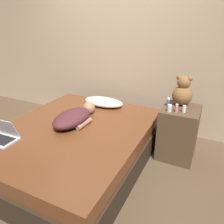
{
  "coord_description": "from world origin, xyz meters",
  "views": [
    {
      "loc": [
        1.43,
        -1.87,
        1.68
      ],
      "look_at": [
        0.39,
        0.26,
        0.64
      ],
      "focal_mm": 35.0,
      "sensor_mm": 36.0,
      "label": 1
    }
  ],
  "objects_px": {
    "bottle_pink": "(177,108)",
    "pillow": "(103,102)",
    "bottle_white": "(184,109)",
    "laptop": "(2,135)",
    "bottle_clear": "(170,108)",
    "bottle_blue": "(168,102)",
    "person_lying": "(75,117)",
    "teddy_bear": "(183,92)"
  },
  "relations": [
    {
      "from": "person_lying",
      "to": "bottle_pink",
      "type": "bearing_deg",
      "value": 21.8
    },
    {
      "from": "bottle_white",
      "to": "bottle_pink",
      "type": "distance_m",
      "value": 0.09
    },
    {
      "from": "pillow",
      "to": "bottle_pink",
      "type": "height_order",
      "value": "bottle_pink"
    },
    {
      "from": "bottle_blue",
      "to": "laptop",
      "type": "bearing_deg",
      "value": -140.19
    },
    {
      "from": "bottle_white",
      "to": "bottle_pink",
      "type": "relative_size",
      "value": 0.82
    },
    {
      "from": "pillow",
      "to": "teddy_bear",
      "type": "height_order",
      "value": "teddy_bear"
    },
    {
      "from": "bottle_white",
      "to": "laptop",
      "type": "bearing_deg",
      "value": -146.28
    },
    {
      "from": "laptop",
      "to": "bottle_pink",
      "type": "distance_m",
      "value": 1.95
    },
    {
      "from": "person_lying",
      "to": "pillow",
      "type": "bearing_deg",
      "value": 88.31
    },
    {
      "from": "pillow",
      "to": "laptop",
      "type": "bearing_deg",
      "value": -110.69
    },
    {
      "from": "teddy_bear",
      "to": "bottle_clear",
      "type": "height_order",
      "value": "teddy_bear"
    },
    {
      "from": "bottle_clear",
      "to": "bottle_white",
      "type": "bearing_deg",
      "value": 18.77
    },
    {
      "from": "bottle_blue",
      "to": "bottle_clear",
      "type": "xyz_separation_m",
      "value": [
        0.05,
        -0.16,
        -0.01
      ]
    },
    {
      "from": "person_lying",
      "to": "bottle_white",
      "type": "height_order",
      "value": "bottle_white"
    },
    {
      "from": "person_lying",
      "to": "bottle_white",
      "type": "distance_m",
      "value": 1.31
    },
    {
      "from": "laptop",
      "to": "bottle_pink",
      "type": "height_order",
      "value": "bottle_pink"
    },
    {
      "from": "person_lying",
      "to": "bottle_white",
      "type": "relative_size",
      "value": 9.19
    },
    {
      "from": "person_lying",
      "to": "bottle_white",
      "type": "bearing_deg",
      "value": 22.16
    },
    {
      "from": "pillow",
      "to": "bottle_clear",
      "type": "xyz_separation_m",
      "value": [
        1.02,
        -0.28,
        0.19
      ]
    },
    {
      "from": "person_lying",
      "to": "bottle_blue",
      "type": "distance_m",
      "value": 1.17
    },
    {
      "from": "pillow",
      "to": "person_lying",
      "type": "bearing_deg",
      "value": -93.57
    },
    {
      "from": "pillow",
      "to": "bottle_blue",
      "type": "relative_size",
      "value": 5.68
    },
    {
      "from": "pillow",
      "to": "bottle_pink",
      "type": "xyz_separation_m",
      "value": [
        1.1,
        -0.26,
        0.19
      ]
    },
    {
      "from": "teddy_bear",
      "to": "person_lying",
      "type": "bearing_deg",
      "value": -149.45
    },
    {
      "from": "laptop",
      "to": "bottle_blue",
      "type": "bearing_deg",
      "value": 37.63
    },
    {
      "from": "pillow",
      "to": "bottle_blue",
      "type": "xyz_separation_m",
      "value": [
        0.97,
        -0.12,
        0.2
      ]
    },
    {
      "from": "pillow",
      "to": "bottle_white",
      "type": "height_order",
      "value": "bottle_white"
    },
    {
      "from": "bottle_clear",
      "to": "laptop",
      "type": "bearing_deg",
      "value": -144.97
    },
    {
      "from": "bottle_white",
      "to": "pillow",
      "type": "bearing_deg",
      "value": 169.31
    },
    {
      "from": "bottle_clear",
      "to": "bottle_white",
      "type": "relative_size",
      "value": 1.01
    },
    {
      "from": "laptop",
      "to": "bottle_white",
      "type": "xyz_separation_m",
      "value": [
        1.69,
        1.13,
        0.19
      ]
    },
    {
      "from": "pillow",
      "to": "person_lying",
      "type": "relative_size",
      "value": 0.81
    },
    {
      "from": "person_lying",
      "to": "bottle_pink",
      "type": "height_order",
      "value": "bottle_pink"
    },
    {
      "from": "bottle_blue",
      "to": "bottle_white",
      "type": "bearing_deg",
      "value": -27.13
    },
    {
      "from": "teddy_bear",
      "to": "bottle_blue",
      "type": "height_order",
      "value": "teddy_bear"
    },
    {
      "from": "laptop",
      "to": "bottle_clear",
      "type": "height_order",
      "value": "bottle_clear"
    },
    {
      "from": "bottle_pink",
      "to": "pillow",
      "type": "bearing_deg",
      "value": 166.71
    },
    {
      "from": "teddy_bear",
      "to": "bottle_white",
      "type": "bearing_deg",
      "value": -72.82
    },
    {
      "from": "laptop",
      "to": "teddy_bear",
      "type": "distance_m",
      "value": 2.13
    },
    {
      "from": "person_lying",
      "to": "bottle_clear",
      "type": "distance_m",
      "value": 1.15
    },
    {
      "from": "person_lying",
      "to": "bottle_blue",
      "type": "height_order",
      "value": "bottle_blue"
    },
    {
      "from": "laptop",
      "to": "pillow",
      "type": "bearing_deg",
      "value": 67.12
    }
  ]
}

